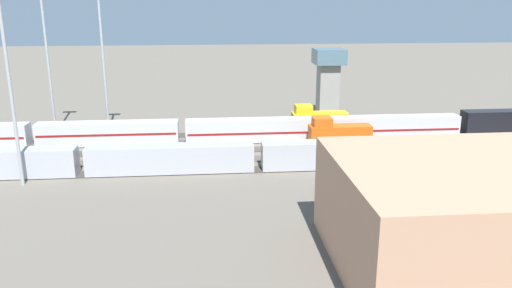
{
  "coord_description": "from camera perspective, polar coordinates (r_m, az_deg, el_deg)",
  "views": [
    {
      "loc": [
        8.79,
        77.86,
        23.21
      ],
      "look_at": [
        2.14,
        5.41,
        2.5
      ],
      "focal_mm": 35.58,
      "sensor_mm": 36.0,
      "label": 1
    }
  ],
  "objects": [
    {
      "name": "train_on_track_2",
      "position": [
        83.23,
        9.22,
        1.03
      ],
      "size": [
        10.0,
        3.0,
        5.0
      ],
      "color": "#D85914",
      "rests_on": "ground_plane"
    },
    {
      "name": "track_bed_2",
      "position": [
        81.7,
        1.14,
        -0.57
      ],
      "size": [
        140.0,
        2.8,
        0.12
      ],
      "primitive_type": "cube",
      "color": "#3D3833",
      "rests_on": "ground_plane"
    },
    {
      "name": "train_on_track_0",
      "position": [
        92.39,
        6.98,
        2.6
      ],
      "size": [
        10.0,
        3.0,
        5.0
      ],
      "color": "gold",
      "rests_on": "ground_plane"
    },
    {
      "name": "train_on_track_1",
      "position": [
        85.67,
        -1.65,
        1.59
      ],
      "size": [
        114.8,
        3.06,
        4.4
      ],
      "color": "black",
      "rests_on": "ground_plane"
    },
    {
      "name": "light_mast_0",
      "position": [
        95.44,
        -22.73,
        12.09
      ],
      "size": [
        2.8,
        0.7,
        30.05
      ],
      "color": "#9EA0A5",
      "rests_on": "ground_plane"
    },
    {
      "name": "track_bed_0",
      "position": [
        91.28,
        0.45,
        1.2
      ],
      "size": [
        140.0,
        2.8,
        0.12
      ],
      "primitive_type": "cube",
      "color": "#3D3833",
      "rests_on": "ground_plane"
    },
    {
      "name": "control_tower",
      "position": [
        104.53,
        8.13,
        7.41
      ],
      "size": [
        6.0,
        6.0,
        13.83
      ],
      "color": "gray",
      "rests_on": "ground_plane"
    },
    {
      "name": "light_mast_1",
      "position": [
        69.46,
        -26.25,
        8.37
      ],
      "size": [
        2.8,
        0.7,
        24.87
      ],
      "color": "#9EA0A5",
      "rests_on": "ground_plane"
    },
    {
      "name": "ground_plane",
      "position": [
        81.72,
        1.14,
        -0.61
      ],
      "size": [
        400.0,
        400.0,
        0.0
      ],
      "primitive_type": "plane",
      "color": "#60594F"
    },
    {
      "name": "light_mast_2",
      "position": [
        93.34,
        -16.95,
        10.82
      ],
      "size": [
        2.8,
        0.7,
        24.87
      ],
      "color": "#9EA0A5",
      "rests_on": "ground_plane"
    },
    {
      "name": "track_bed_1",
      "position": [
        86.48,
        0.78,
        0.36
      ],
      "size": [
        140.0,
        2.8,
        0.12
      ],
      "primitive_type": "cube",
      "color": "#4C443D",
      "rests_on": "ground_plane"
    },
    {
      "name": "track_bed_3",
      "position": [
        76.95,
        1.56,
        -1.62
      ],
      "size": [
        140.0,
        2.8,
        0.12
      ],
      "primitive_type": "cube",
      "color": "#4C443D",
      "rests_on": "ground_plane"
    },
    {
      "name": "train_on_track_4",
      "position": [
        71.26,
        -0.9,
        -1.37
      ],
      "size": [
        139.0,
        3.0,
        4.4
      ],
      "color": "black",
      "rests_on": "ground_plane"
    },
    {
      "name": "track_bed_4",
      "position": [
        72.24,
        2.02,
        -2.81
      ],
      "size": [
        140.0,
        2.8,
        0.12
      ],
      "primitive_type": "cube",
      "color": "#3D3833",
      "rests_on": "ground_plane"
    }
  ]
}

